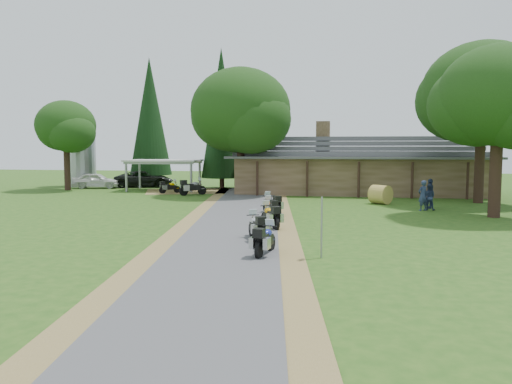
% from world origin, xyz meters
% --- Properties ---
extents(ground, '(120.00, 120.00, 0.00)m').
position_xyz_m(ground, '(0.00, 0.00, 0.00)').
color(ground, '#254F16').
rests_on(ground, ground).
extents(driveway, '(51.95, 51.95, 0.00)m').
position_xyz_m(driveway, '(-0.50, 4.00, 0.00)').
color(driveway, '#434345').
rests_on(driveway, ground).
extents(lodge, '(21.40, 9.40, 4.90)m').
position_xyz_m(lodge, '(6.00, 24.00, 2.45)').
color(lodge, brown).
rests_on(lodge, ground).
extents(silo, '(3.19, 3.19, 6.28)m').
position_xyz_m(silo, '(-21.31, 26.57, 3.14)').
color(silo, gray).
rests_on(silo, ground).
extents(carport, '(6.75, 4.79, 2.79)m').
position_xyz_m(carport, '(-11.20, 23.20, 1.39)').
color(carport, beige).
rests_on(carport, ground).
extents(car_white_sedan, '(3.67, 6.01, 1.87)m').
position_xyz_m(car_white_sedan, '(-18.46, 24.38, 0.93)').
color(car_white_sedan, silver).
rests_on(car_white_sedan, ground).
extents(car_dark_suv, '(4.46, 6.73, 2.38)m').
position_xyz_m(car_dark_suv, '(-14.53, 26.57, 1.19)').
color(car_dark_suv, black).
rests_on(car_dark_suv, ground).
extents(motorcycle_row_a, '(0.87, 1.84, 1.21)m').
position_xyz_m(motorcycle_row_a, '(2.00, -2.29, 0.61)').
color(motorcycle_row_a, '#1F2A96').
rests_on(motorcycle_row_a, ground).
extents(motorcycle_row_b, '(1.29, 1.85, 1.21)m').
position_xyz_m(motorcycle_row_b, '(1.16, 0.62, 0.61)').
color(motorcycle_row_b, '#B0B2B9').
rests_on(motorcycle_row_b, ground).
extents(motorcycle_row_c, '(1.46, 1.91, 1.27)m').
position_xyz_m(motorcycle_row_c, '(1.30, 3.77, 0.63)').
color(motorcycle_row_c, orange).
rests_on(motorcycle_row_c, ground).
extents(motorcycle_row_d, '(1.24, 1.82, 1.19)m').
position_xyz_m(motorcycle_row_d, '(0.86, 6.98, 0.60)').
color(motorcycle_row_d, '#C95620').
rests_on(motorcycle_row_d, ground).
extents(motorcycle_row_e, '(1.55, 1.86, 1.27)m').
position_xyz_m(motorcycle_row_e, '(0.66, 8.86, 0.63)').
color(motorcycle_row_e, black).
rests_on(motorcycle_row_e, ground).
extents(motorcycle_carport_a, '(1.62, 1.59, 1.17)m').
position_xyz_m(motorcycle_carport_a, '(-9.76, 20.59, 0.59)').
color(motorcycle_carport_a, '#D2A900').
rests_on(motorcycle_carport_a, ground).
extents(motorcycle_carport_b, '(2.02, 1.90, 1.43)m').
position_xyz_m(motorcycle_carport_b, '(-7.30, 19.25, 0.72)').
color(motorcycle_carport_b, gray).
rests_on(motorcycle_carport_b, ground).
extents(person_a, '(0.77, 0.73, 2.20)m').
position_xyz_m(person_a, '(9.64, 11.94, 1.10)').
color(person_a, navy).
rests_on(person_a, ground).
extents(person_b, '(0.61, 0.49, 1.93)m').
position_xyz_m(person_b, '(10.05, 12.27, 0.96)').
color(person_b, navy).
rests_on(person_b, ground).
extents(person_c, '(0.60, 0.73, 2.24)m').
position_xyz_m(person_c, '(10.28, 13.22, 1.12)').
color(person_c, navy).
rests_on(person_c, ground).
extents(hay_bale, '(1.75, 1.76, 1.30)m').
position_xyz_m(hay_bale, '(7.35, 15.31, 0.65)').
color(hay_bale, '#A18B3B').
rests_on(hay_bale, ground).
extents(sign_post, '(0.39, 0.07, 2.17)m').
position_xyz_m(sign_post, '(4.02, -2.50, 1.09)').
color(sign_post, gray).
rests_on(sign_post, ground).
extents(oak_lodge_left, '(8.16, 8.16, 11.17)m').
position_xyz_m(oak_lodge_left, '(-3.52, 20.38, 5.58)').
color(oak_lodge_left, '#18330F').
rests_on(oak_lodge_left, ground).
extents(oak_lodge_right, '(8.25, 8.25, 12.40)m').
position_xyz_m(oak_lodge_right, '(14.19, 17.14, 6.20)').
color(oak_lodge_right, '#18330F').
rests_on(oak_lodge_right, ground).
extents(oak_driveway, '(6.54, 6.54, 10.85)m').
position_xyz_m(oak_driveway, '(13.09, 9.53, 5.42)').
color(oak_driveway, '#18330F').
rests_on(oak_driveway, ground).
extents(oak_silo, '(5.32, 5.32, 9.50)m').
position_xyz_m(oak_silo, '(-20.07, 22.04, 4.75)').
color(oak_silo, '#18330F').
rests_on(oak_silo, ground).
extents(cedar_near, '(3.92, 3.92, 13.22)m').
position_xyz_m(cedar_near, '(-6.59, 26.37, 6.61)').
color(cedar_near, black).
rests_on(cedar_near, ground).
extents(cedar_far, '(4.25, 4.25, 12.99)m').
position_xyz_m(cedar_far, '(-14.63, 28.69, 6.50)').
color(cedar_far, black).
rests_on(cedar_far, ground).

